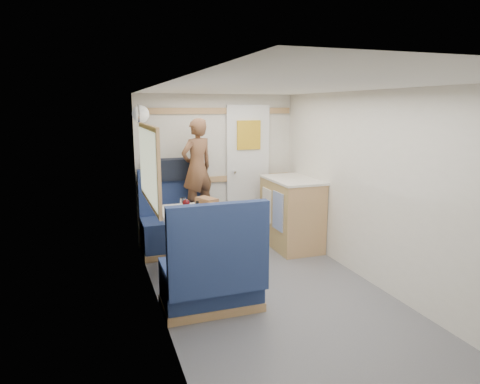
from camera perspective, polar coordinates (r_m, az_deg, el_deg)
name	(u,v)px	position (r m, az deg, el deg)	size (l,w,h in m)	color
floor	(284,306)	(4.17, 5.84, -14.83)	(4.50, 4.50, 0.00)	#515156
ceiling	(288,87)	(3.75, 6.47, 13.78)	(4.50, 4.50, 0.00)	silver
wall_back	(217,168)	(5.92, -3.14, 3.19)	(2.20, 0.02, 2.00)	silver
wall_left	(162,211)	(3.52, -10.30, -2.56)	(0.02, 4.50, 2.00)	silver
wall_right	(388,194)	(4.41, 19.19, -0.22)	(0.02, 4.50, 2.00)	silver
oak_trim_low	(217,179)	(5.92, -3.07, 1.73)	(2.15, 0.02, 0.08)	tan
oak_trim_high	(216,111)	(5.84, -3.17, 10.76)	(2.15, 0.02, 0.08)	tan
side_window	(148,165)	(4.46, -12.16, 3.53)	(0.04, 1.30, 0.72)	gray
rear_door	(248,169)	(6.03, 1.06, 3.09)	(0.62, 0.12, 1.86)	white
dinette_table	(191,226)	(4.66, -6.55, -4.54)	(0.62, 0.92, 0.72)	white
bench_far	(177,229)	(5.55, -8.45, -4.85)	(0.90, 0.59, 1.05)	navy
bench_near	(213,279)	(3.96, -3.67, -11.51)	(0.90, 0.59, 1.05)	navy
ledge	(172,181)	(5.67, -9.10, 1.48)	(0.90, 0.14, 0.04)	tan
dome_light	(141,114)	(5.27, -13.11, 10.11)	(0.20, 0.20, 0.20)	white
galley_counter	(291,213)	(5.67, 6.87, -2.75)	(0.57, 0.92, 0.92)	tan
person	(197,168)	(5.47, -5.74, 3.24)	(0.45, 0.30, 1.24)	brown
duffel_bag	(168,169)	(5.64, -9.59, 2.99)	(0.56, 0.27, 0.27)	black
tray	(211,215)	(4.47, -3.88, -3.03)	(0.29, 0.38, 0.02)	white
orange_fruit	(209,211)	(4.44, -4.11, -2.53)	(0.07, 0.07, 0.07)	orange
cheese_block	(200,217)	(4.26, -5.33, -3.39)	(0.10, 0.06, 0.03)	#E8D886
wine_glass	(186,204)	(4.49, -7.20, -1.54)	(0.08, 0.08, 0.17)	white
tumbler_left	(178,215)	(4.27, -8.21, -3.07)	(0.08, 0.08, 0.12)	white
tumbler_mid	(183,203)	(4.85, -7.61, -1.42)	(0.07, 0.07, 0.11)	white
beer_glass	(211,207)	(4.65, -3.84, -1.97)	(0.06, 0.06, 0.10)	brown
pepper_grinder	(197,205)	(4.74, -5.71, -1.76)	(0.04, 0.04, 0.09)	black
bread_loaf	(207,203)	(4.83, -4.45, -1.41)	(0.14, 0.26, 0.11)	brown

